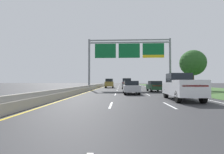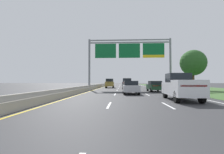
# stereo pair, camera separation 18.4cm
# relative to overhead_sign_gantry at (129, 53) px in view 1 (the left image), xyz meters

# --- Properties ---
(ground_plane) EXTENTS (220.00, 220.00, 0.00)m
(ground_plane) POSITION_rel_overhead_sign_gantry_xyz_m (-0.30, 3.95, -6.62)
(ground_plane) COLOR #333335
(lane_striping) EXTENTS (11.96, 106.00, 0.01)m
(lane_striping) POSITION_rel_overhead_sign_gantry_xyz_m (-0.30, 3.49, -6.61)
(lane_striping) COLOR white
(lane_striping) RESTS_ON ground
(grass_verge_right) EXTENTS (14.00, 110.00, 0.02)m
(grass_verge_right) POSITION_rel_overhead_sign_gantry_xyz_m (13.65, 3.95, -6.61)
(grass_verge_right) COLOR #3D602D
(grass_verge_right) RESTS_ON ground
(median_barrier_concrete) EXTENTS (0.60, 110.00, 0.85)m
(median_barrier_concrete) POSITION_rel_overhead_sign_gantry_xyz_m (-6.90, 3.95, -6.26)
(median_barrier_concrete) COLOR #A8A399
(median_barrier_concrete) RESTS_ON ground
(overhead_sign_gantry) EXTENTS (15.06, 0.42, 9.28)m
(overhead_sign_gantry) POSITION_rel_overhead_sign_gantry_xyz_m (0.00, 0.00, 0.00)
(overhead_sign_gantry) COLOR gray
(overhead_sign_gantry) RESTS_ON ground
(pickup_truck_white) EXTENTS (2.13, 5.45, 2.20)m
(pickup_truck_white) POSITION_rel_overhead_sign_gantry_xyz_m (3.41, -17.35, -5.54)
(pickup_truck_white) COLOR silver
(pickup_truck_white) RESTS_ON ground
(car_gold_left_lane_suv) EXTENTS (1.97, 4.73, 2.11)m
(car_gold_left_lane_suv) POSITION_rel_overhead_sign_gantry_xyz_m (-4.20, 8.92, -5.52)
(car_gold_left_lane_suv) COLOR #A38438
(car_gold_left_lane_suv) RESTS_ON ground
(car_darkgreen_right_lane_sedan) EXTENTS (1.95, 4.45, 1.57)m
(car_darkgreen_right_lane_sedan) POSITION_rel_overhead_sign_gantry_xyz_m (3.50, -5.62, -5.80)
(car_darkgreen_right_lane_sedan) COLOR #193D23
(car_darkgreen_right_lane_sedan) RESTS_ON ground
(car_silver_centre_lane_sedan) EXTENTS (1.92, 4.44, 1.57)m
(car_silver_centre_lane_sedan) POSITION_rel_overhead_sign_gantry_xyz_m (-0.30, -10.73, -5.80)
(car_silver_centre_lane_sedan) COLOR #B2B5BA
(car_silver_centre_lane_sedan) RESTS_ON ground
(car_grey_centre_lane_suv) EXTENTS (2.04, 4.75, 2.11)m
(car_grey_centre_lane_suv) POSITION_rel_overhead_sign_gantry_xyz_m (-0.31, 3.91, -5.52)
(car_grey_centre_lane_suv) COLOR slate
(car_grey_centre_lane_suv) RESTS_ON ground
(roadside_tree_mid) EXTENTS (4.39, 4.39, 6.89)m
(roadside_tree_mid) POSITION_rel_overhead_sign_gantry_xyz_m (10.85, -1.13, -1.94)
(roadside_tree_mid) COLOR #4C3823
(roadside_tree_mid) RESTS_ON ground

